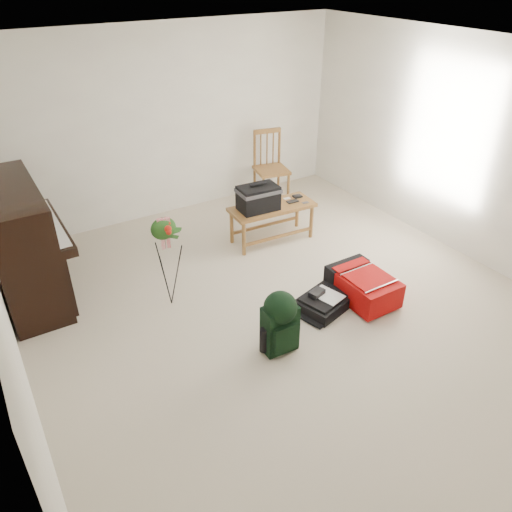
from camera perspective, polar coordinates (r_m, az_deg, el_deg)
floor at (r=5.29m, az=3.18°, el=-5.74°), size 5.00×5.50×0.01m
ceiling at (r=4.27m, az=4.23°, el=22.08°), size 5.00×5.50×0.01m
wall_back at (r=6.93m, az=-9.81°, el=14.71°), size 5.00×0.04×2.50m
wall_right at (r=6.33m, az=23.00°, el=11.09°), size 0.04×5.50×2.50m
piano at (r=5.67m, az=-25.14°, el=1.02°), size 0.71×1.50×1.25m
bench at (r=6.14m, az=0.82°, el=6.31°), size 1.10×0.50×0.83m
dining_chair at (r=7.38m, az=1.62°, el=10.04°), size 0.53×0.53×1.04m
red_suitcase at (r=5.44m, az=11.78°, el=-3.12°), size 0.50×0.72×0.31m
black_duffel at (r=5.25m, az=7.74°, el=-5.22°), size 0.61×0.54×0.22m
green_backpack at (r=4.55m, az=2.79°, el=-7.25°), size 0.33×0.31×0.63m
flower_stand at (r=5.11m, az=-10.12°, el=-0.74°), size 0.39×0.39×1.04m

